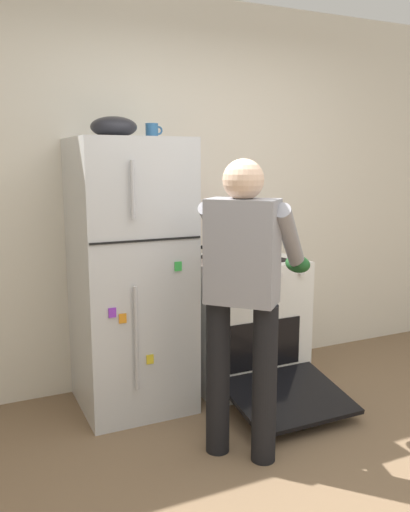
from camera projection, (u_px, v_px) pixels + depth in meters
name	position (u px, v px, depth m)	size (l,w,h in m)	color
kitchen_wall_back	(168.00, 194.00, 3.83)	(6.00, 0.10, 2.70)	silver
refrigerator	(130.00, 276.00, 3.41)	(0.68, 0.72, 1.72)	silver
stove_range	(243.00, 323.00, 3.81)	(0.76, 1.21, 0.91)	white
person_cook	(244.00, 282.00, 2.79)	(0.71, 0.74, 1.60)	black
red_pot	(226.00, 252.00, 3.62)	(0.37, 0.27, 0.12)	red
coffee_mug	(152.00, 131.00, 3.37)	(0.11, 0.08, 0.10)	#2D6093
pepper_mill	(265.00, 239.00, 4.03)	(0.05, 0.05, 0.18)	brown
mixing_bowl	(114.00, 127.00, 3.21)	(0.28, 0.28, 0.13)	black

